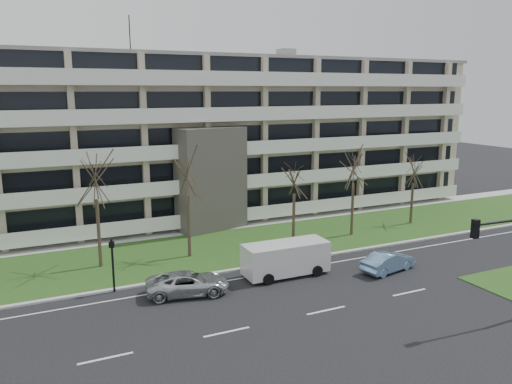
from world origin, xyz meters
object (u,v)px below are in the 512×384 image
white_van (287,256)px  pedestrian_signal (112,259)px  blue_sedan (388,262)px  silver_pickup (188,283)px

white_van → pedestrian_signal: (-10.93, 1.95, 0.81)m
blue_sedan → white_van: white_van is taller
silver_pickup → white_van: white_van is taller
blue_sedan → silver_pickup: bearing=69.8°
silver_pickup → blue_sedan: silver_pickup is taller
silver_pickup → blue_sedan: bearing=-87.0°
white_van → pedestrian_signal: size_ratio=1.72×
blue_sedan → pedestrian_signal: pedestrian_signal is taller
blue_sedan → pedestrian_signal: bearing=64.6°
silver_pickup → white_van: 6.99m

